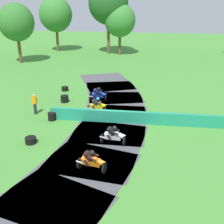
# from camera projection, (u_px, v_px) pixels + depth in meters

# --- Properties ---
(ground_plane) EXTENTS (120.00, 120.00, 0.00)m
(ground_plane) POSITION_uv_depth(u_px,v_px,m) (113.00, 122.00, 21.01)
(ground_plane) COLOR #428433
(track_asphalt) EXTENTS (8.80, 30.15, 0.01)m
(track_asphalt) POSITION_uv_depth(u_px,v_px,m) (100.00, 121.00, 21.13)
(track_asphalt) COLOR #47474C
(track_asphalt) RESTS_ON ground
(safety_barrier) EXTENTS (18.84, 0.88, 0.90)m
(safety_barrier) POSITION_uv_depth(u_px,v_px,m) (179.00, 120.00, 20.24)
(safety_barrier) COLOR #1E8466
(safety_barrier) RESTS_ON ground
(motorcycle_lead_orange) EXTENTS (1.70, 0.97, 1.43)m
(motorcycle_lead_orange) POSITION_uv_depth(u_px,v_px,m) (92.00, 161.00, 14.75)
(motorcycle_lead_orange) COLOR black
(motorcycle_lead_orange) RESTS_ON ground
(motorcycle_chase_white) EXTENTS (1.69, 0.82, 1.43)m
(motorcycle_chase_white) POSITION_uv_depth(u_px,v_px,m) (114.00, 135.00, 17.50)
(motorcycle_chase_white) COLOR black
(motorcycle_chase_white) RESTS_ON ground
(motorcycle_trailing_yellow) EXTENTS (1.68, 0.87, 1.42)m
(motorcycle_trailing_yellow) POSITION_uv_depth(u_px,v_px,m) (97.00, 106.00, 22.29)
(motorcycle_trailing_yellow) COLOR black
(motorcycle_trailing_yellow) RESTS_ON ground
(motorcycle_fourth_blue) EXTENTS (1.68, 0.90, 1.43)m
(motorcycle_fourth_blue) POSITION_uv_depth(u_px,v_px,m) (98.00, 95.00, 24.99)
(motorcycle_fourth_blue) COLOR black
(motorcycle_fourth_blue) RESTS_ON ground
(tire_stack_mid_a) EXTENTS (0.70, 0.70, 0.40)m
(tire_stack_mid_a) POSITION_uv_depth(u_px,v_px,m) (31.00, 140.00, 17.87)
(tire_stack_mid_a) COLOR black
(tire_stack_mid_a) RESTS_ON ground
(tire_stack_mid_b) EXTENTS (0.58, 0.58, 0.60)m
(tire_stack_mid_b) POSITION_uv_depth(u_px,v_px,m) (52.00, 116.00, 21.23)
(tire_stack_mid_b) COLOR black
(tire_stack_mid_b) RESTS_ON ground
(tire_stack_far) EXTENTS (0.68, 0.68, 0.60)m
(tire_stack_far) POSITION_uv_depth(u_px,v_px,m) (65.00, 99.00, 24.95)
(tire_stack_far) COLOR black
(tire_stack_far) RESTS_ON ground
(tire_stack_extra_a) EXTENTS (0.66, 0.66, 0.40)m
(tire_stack_extra_a) POSITION_uv_depth(u_px,v_px,m) (65.00, 89.00, 28.08)
(tire_stack_extra_a) COLOR black
(tire_stack_extra_a) RESTS_ON ground
(track_marshal) EXTENTS (0.34, 0.24, 1.63)m
(track_marshal) POSITION_uv_depth(u_px,v_px,m) (35.00, 104.00, 22.18)
(track_marshal) COLOR #232328
(track_marshal) RESTS_ON ground
(tree_far_right) EXTENTS (5.40, 5.40, 8.84)m
(tree_far_right) POSITION_uv_depth(u_px,v_px,m) (56.00, 15.00, 47.24)
(tree_far_right) COLOR brown
(tree_far_right) RESTS_ON ground
(tree_mid_rise) EXTENTS (6.19, 6.19, 11.04)m
(tree_mid_rise) POSITION_uv_depth(u_px,v_px,m) (108.00, 3.00, 44.36)
(tree_mid_rise) COLOR brown
(tree_mid_rise) RESTS_ON ground
(tree_behind_barrier) EXTENTS (4.77, 4.77, 7.97)m
(tree_behind_barrier) POSITION_uv_depth(u_px,v_px,m) (16.00, 22.00, 38.45)
(tree_behind_barrier) COLOR brown
(tree_behind_barrier) RESTS_ON ground
(tree_distant) EXTENTS (4.83, 4.83, 7.84)m
(tree_distant) POSITION_uv_depth(u_px,v_px,m) (120.00, 20.00, 44.34)
(tree_distant) COLOR brown
(tree_distant) RESTS_ON ground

